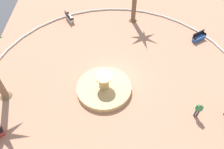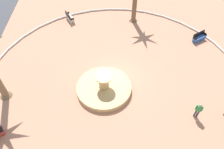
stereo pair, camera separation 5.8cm
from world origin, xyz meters
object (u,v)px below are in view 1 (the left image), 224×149
at_px(fountain, 104,88).
at_px(bench_north, 199,38).
at_px(bench_southeast, 69,18).
at_px(person_cyclist_photo, 198,110).

bearing_deg(fountain, bench_north, -58.88).
distance_m(bench_southeast, person_cyclist_photo, 17.57).
distance_m(fountain, bench_north, 12.08).
relative_size(fountain, bench_north, 2.86).
xyz_separation_m(bench_north, person_cyclist_photo, (-9.28, 3.29, 0.58)).
bearing_deg(bench_north, bench_southeast, 72.25).
height_order(bench_southeast, person_cyclist_photo, person_cyclist_photo).
distance_m(fountain, person_cyclist_photo, 7.70).
relative_size(bench_north, bench_southeast, 0.99).
height_order(fountain, person_cyclist_photo, fountain).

